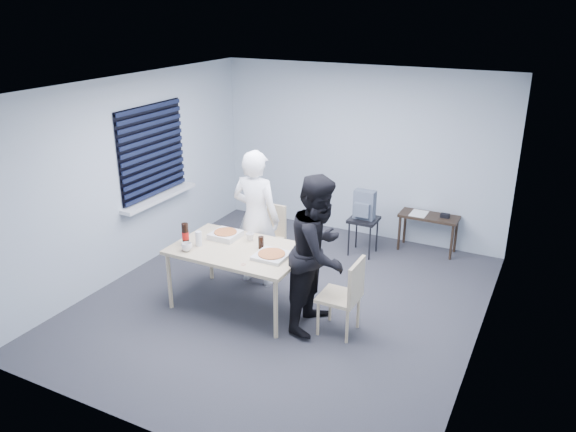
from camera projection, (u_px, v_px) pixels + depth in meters
The scene contains 19 objects.
room at pixel (154, 159), 7.64m from camera, with size 5.00×5.00×5.00m.
dining_table at pixel (239, 253), 6.57m from camera, with size 1.55×0.98×0.75m.
chair_far at pixel (269, 232), 7.61m from camera, with size 0.42×0.42×0.89m.
chair_right at pixel (347, 292), 6.05m from camera, with size 0.42×0.42×0.89m.
person_white at pixel (256, 218), 7.09m from camera, with size 0.65×0.42×1.77m, color white.
person_black at pixel (319, 253), 6.11m from camera, with size 0.86×0.47×1.77m, color black.
side_table at pixel (429, 220), 8.12m from camera, with size 0.84×0.37×0.56m.
stool at pixel (363, 225), 8.04m from camera, with size 0.40×0.40×0.55m.
backpack at pixel (364, 205), 7.92m from camera, with size 0.30×0.22×0.42m.
pizza_box_a at pixel (226, 235), 6.82m from camera, with size 0.33×0.33×0.08m.
pizza_box_b at pixel (272, 255), 6.31m from camera, with size 0.36×0.36×0.05m.
mug_a at pixel (187, 247), 6.46m from camera, with size 0.12×0.12×0.10m, color white.
mug_b at pixel (250, 237), 6.74m from camera, with size 0.10×0.10×0.09m, color white.
cola_glass at pixel (261, 242), 6.52m from camera, with size 0.07×0.07×0.15m, color black.
soda_bottle at pixel (185, 234), 6.60m from camera, with size 0.08×0.08×0.27m.
plastic_cups at pixel (199, 239), 6.58m from camera, with size 0.08×0.08×0.18m, color silver.
rubber_band at pixel (243, 264), 6.14m from camera, with size 0.05×0.05×0.00m, color red.
papers at pixel (419, 214), 8.15m from camera, with size 0.23×0.31×0.01m, color white.
black_box at pixel (445, 216), 8.00m from camera, with size 0.12×0.09×0.05m, color black.
Camera 1 is at (2.78, -5.38, 3.46)m, focal length 35.00 mm.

